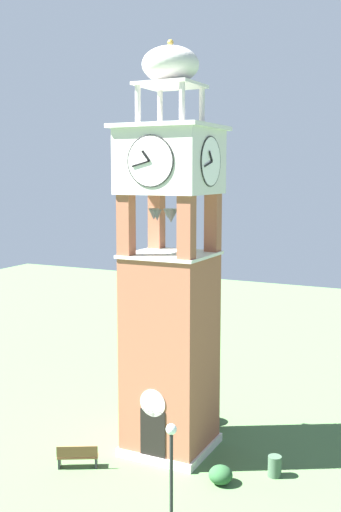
% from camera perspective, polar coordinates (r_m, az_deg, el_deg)
% --- Properties ---
extents(ground, '(80.00, 80.00, 0.00)m').
position_cam_1_polar(ground, '(27.18, 0.00, -17.38)').
color(ground, '#476B3D').
extents(clock_tower, '(3.76, 3.76, 16.62)m').
position_cam_1_polar(clock_tower, '(25.05, -0.00, -3.03)').
color(clock_tower, '#93543D').
rests_on(clock_tower, ground).
extents(park_bench, '(1.62, 1.15, 0.95)m').
position_cam_1_polar(park_bench, '(25.68, -8.59, -17.84)').
color(park_bench, brown).
rests_on(park_bench, ground).
extents(lamp_post, '(0.36, 0.36, 3.50)m').
position_cam_1_polar(lamp_post, '(20.98, 0.07, -17.88)').
color(lamp_post, black).
rests_on(lamp_post, ground).
extents(trash_bin, '(0.52, 0.52, 0.80)m').
position_cam_1_polar(trash_bin, '(25.18, 9.61, -18.62)').
color(trash_bin, '#38513D').
rests_on(trash_bin, ground).
extents(shrub_near_entry, '(0.90, 0.90, 0.69)m').
position_cam_1_polar(shrub_near_entry, '(24.45, 4.66, -19.52)').
color(shrub_near_entry, '#234C28').
rests_on(shrub_near_entry, ground).
extents(shrub_left_of_tower, '(1.11, 1.11, 0.89)m').
position_cam_1_polar(shrub_left_of_tower, '(29.33, 2.14, -14.49)').
color(shrub_left_of_tower, '#234C28').
rests_on(shrub_left_of_tower, ground).
extents(shrub_behind_bench, '(1.16, 1.16, 1.07)m').
position_cam_1_polar(shrub_behind_bench, '(29.56, 3.03, -14.13)').
color(shrub_behind_bench, '#234C28').
rests_on(shrub_behind_bench, ground).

